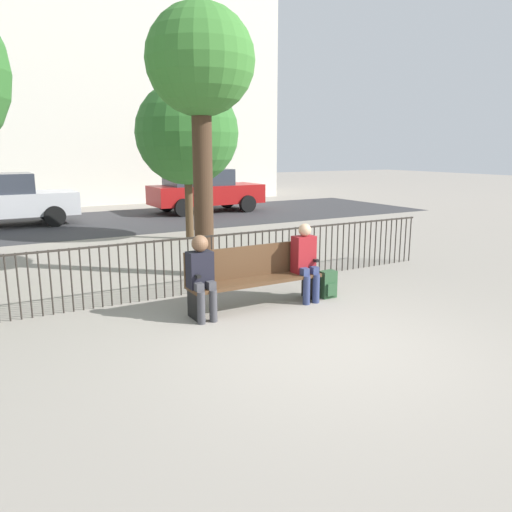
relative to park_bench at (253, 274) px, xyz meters
name	(u,v)px	position (x,y,z in m)	size (l,w,h in m)	color
ground_plane	(326,346)	(0.00, -1.78, -0.50)	(80.00, 80.00, 0.00)	gray
park_bench	(253,274)	(0.00, 0.00, 0.00)	(2.10, 0.45, 0.92)	#4C331E
seated_person_0	(201,272)	(-0.90, -0.13, 0.18)	(0.34, 0.39, 1.19)	#3D3D42
seated_person_1	(305,259)	(0.85, -0.13, 0.17)	(0.34, 0.39, 1.22)	navy
backpack	(328,285)	(1.28, -0.18, -0.29)	(0.26, 0.21, 0.44)	#284C2D
fence_railing	(220,257)	(-0.02, 1.12, 0.06)	(9.01, 0.03, 0.95)	#2D2823
tree_1	(200,68)	(0.18, 2.18, 3.23)	(1.92, 1.92, 4.82)	#422D1E
tree_2	(187,133)	(1.44, 5.95, 2.23)	(2.63, 2.63, 4.06)	#4C3823
street_surface	(98,223)	(0.00, 10.22, -0.50)	(24.00, 6.00, 0.01)	#333335
parked_car_0	(204,190)	(4.17, 11.10, 0.34)	(4.20, 1.94, 1.62)	maroon
parked_car_1	(1,199)	(-2.73, 10.88, 0.34)	(4.20, 1.94, 1.62)	#B7B7BC
building_facade	(46,52)	(0.00, 18.22, 5.96)	(20.00, 6.00, 12.94)	beige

